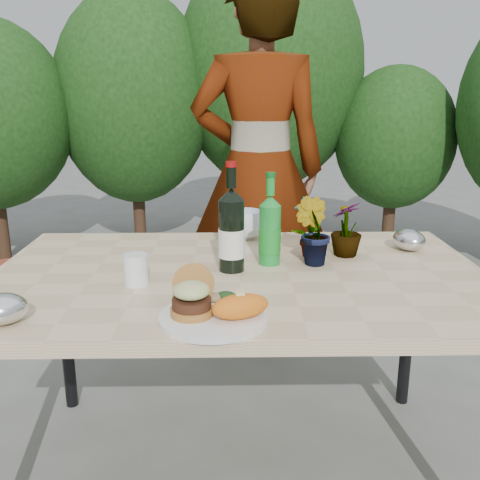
{
  "coord_description": "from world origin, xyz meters",
  "views": [
    {
      "loc": [
        -0.03,
        -1.64,
        1.32
      ],
      "look_at": [
        0.0,
        -0.08,
        0.88
      ],
      "focal_mm": 40.0,
      "sensor_mm": 36.0,
      "label": 1
    }
  ],
  "objects_px": {
    "patio_table": "(240,289)",
    "dinner_plate": "(214,317)",
    "wine_bottle": "(232,232)",
    "person": "(258,170)"
  },
  "relations": [
    {
      "from": "patio_table",
      "to": "dinner_plate",
      "type": "relative_size",
      "value": 5.71
    },
    {
      "from": "patio_table",
      "to": "dinner_plate",
      "type": "height_order",
      "value": "dinner_plate"
    },
    {
      "from": "patio_table",
      "to": "wine_bottle",
      "type": "height_order",
      "value": "wine_bottle"
    },
    {
      "from": "dinner_plate",
      "to": "person",
      "type": "bearing_deg",
      "value": 82.51
    },
    {
      "from": "person",
      "to": "dinner_plate",
      "type": "bearing_deg",
      "value": 83.15
    },
    {
      "from": "wine_bottle",
      "to": "patio_table",
      "type": "bearing_deg",
      "value": -60.22
    },
    {
      "from": "dinner_plate",
      "to": "wine_bottle",
      "type": "relative_size",
      "value": 0.79
    },
    {
      "from": "patio_table",
      "to": "person",
      "type": "bearing_deg",
      "value": 83.78
    },
    {
      "from": "wine_bottle",
      "to": "dinner_plate",
      "type": "bearing_deg",
      "value": -119.98
    },
    {
      "from": "wine_bottle",
      "to": "person",
      "type": "bearing_deg",
      "value": 59.19
    }
  ]
}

